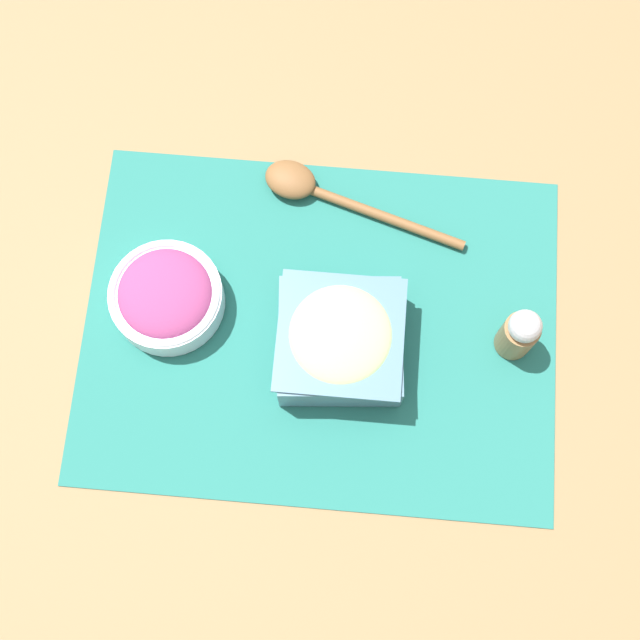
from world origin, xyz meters
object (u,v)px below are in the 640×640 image
(onion_bowl, at_px, (166,296))
(pepper_shaker, at_px, (520,336))
(wooden_spoon, at_px, (316,190))
(cucumber_bowl, at_px, (340,340))

(onion_bowl, bearing_deg, pepper_shaker, 177.50)
(wooden_spoon, distance_m, pepper_shaker, 0.30)
(wooden_spoon, relative_size, pepper_shaker, 2.81)
(wooden_spoon, bearing_deg, pepper_shaker, 144.74)
(onion_bowl, height_order, pepper_shaker, pepper_shaker)
(onion_bowl, distance_m, pepper_shaker, 0.40)
(wooden_spoon, bearing_deg, onion_bowl, 44.23)
(cucumber_bowl, relative_size, wooden_spoon, 0.58)
(wooden_spoon, bearing_deg, cucumber_bowl, 102.98)
(cucumber_bowl, height_order, pepper_shaker, pepper_shaker)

